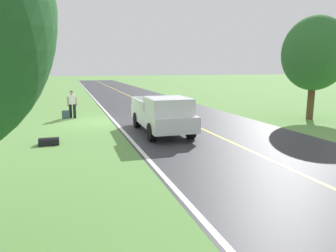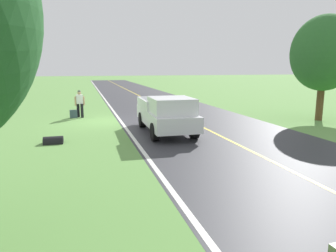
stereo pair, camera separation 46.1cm
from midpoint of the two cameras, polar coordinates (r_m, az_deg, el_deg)
ground_plane at (r=18.83m, az=-10.81°, el=0.82°), size 200.00×200.00×0.00m
road_surface at (r=19.82m, az=3.59°, el=1.49°), size 8.39×120.00×0.00m
lane_edge_line at (r=18.92m, az=-7.99°, el=0.97°), size 0.16×117.60×0.00m
lane_centre_line at (r=19.82m, az=3.59°, el=1.50°), size 0.14×117.60×0.00m
hitchhiker_walking at (r=20.62m, az=-15.24°, el=4.24°), size 0.62×0.51×1.75m
suitcase_carried at (r=20.60m, az=-16.28°, el=2.14°), size 0.47×0.23×0.51m
pickup_truck_passing at (r=15.04m, az=0.68°, el=2.28°), size 2.18×5.44×1.82m
tree_far_side_near at (r=20.93m, az=27.27°, el=11.73°), size 3.83×3.83×6.18m
drainage_culvert at (r=13.99m, az=-19.32°, el=-3.01°), size 0.80×0.60×0.60m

